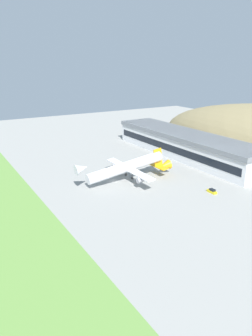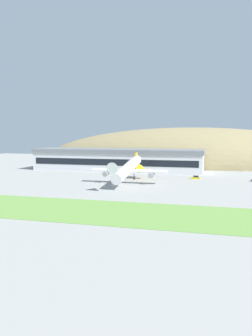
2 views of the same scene
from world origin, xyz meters
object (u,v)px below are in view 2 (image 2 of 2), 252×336
service_car_1 (196,178)px  cargo_airplane (128,169)px  traffic_cone_0 (138,181)px  terminal_building (117,158)px

service_car_1 → cargo_airplane: bearing=-141.6°
traffic_cone_0 → service_car_1: bearing=33.9°
cargo_airplane → service_car_1: bearing=38.4°
cargo_airplane → service_car_1: size_ratio=10.78×
service_car_1 → terminal_building: bearing=151.2°
service_car_1 → traffic_cone_0: size_ratio=7.37×
terminal_building → cargo_airplane: bearing=-68.5°
cargo_airplane → service_car_1: cargo_airplane is taller
cargo_airplane → traffic_cone_0: size_ratio=79.41×
terminal_building → service_car_1: terminal_building is taller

